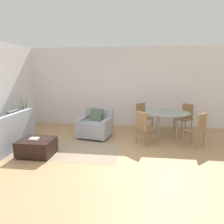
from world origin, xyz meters
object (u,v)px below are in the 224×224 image
object	(u,v)px
dining_table	(167,114)
dining_chair_near_left	(144,126)
potted_plant	(26,125)
dining_chair_near_right	(198,128)
dining_chair_far_right	(185,116)
couch	(1,138)
armchair	(96,126)
ottoman	(37,147)
book_stack	(34,139)
tv_remote_primary	(46,139)
dining_chair_far_left	(143,115)

from	to	relation	value
dining_table	dining_chair_near_left	xyz separation A→B (m)	(-0.68, -0.68, -0.18)
potted_plant	dining_chair_near_right	size ratio (longest dim) A/B	1.40
dining_table	potted_plant	bearing A→B (deg)	-177.61
dining_chair_near_right	dining_table	bearing A→B (deg)	135.00
dining_chair_far_right	couch	bearing A→B (deg)	-155.68
couch	dining_chair_far_right	bearing A→B (deg)	24.32
armchair	dining_chair_near_right	bearing A→B (deg)	-10.20
ottoman	dining_chair_near_left	xyz separation A→B (m)	(2.46, 1.04, 0.31)
ottoman	dining_chair_far_right	bearing A→B (deg)	32.07
book_stack	dining_chair_near_left	distance (m)	2.72
dining_table	dining_chair_near_right	distance (m)	0.98
tv_remote_primary	potted_plant	distance (m)	2.05
armchair	dining_table	xyz separation A→B (m)	(2.08, 0.18, 0.37)
couch	armchair	size ratio (longest dim) A/B	1.90
ottoman	dining_chair_near_right	xyz separation A→B (m)	(3.82, 1.04, 0.31)
armchair	dining_chair_near_right	world-z (taller)	dining_chair_near_right
book_stack	dining_chair_near_right	distance (m)	4.01
couch	dining_chair_near_left	distance (m)	3.59
ottoman	dining_table	bearing A→B (deg)	28.63
book_stack	dining_chair_near_right	xyz separation A→B (m)	(3.87, 1.04, 0.12)
potted_plant	dining_table	distance (m)	4.34
couch	armchair	world-z (taller)	couch
book_stack	dining_chair_far_right	size ratio (longest dim) A/B	0.22
dining_chair_near_right	armchair	bearing A→B (deg)	169.80
couch	ottoman	distance (m)	1.05
ottoman	potted_plant	bearing A→B (deg)	127.48
dining_table	ottoman	bearing A→B (deg)	-151.37
couch	tv_remote_primary	bearing A→B (deg)	-7.84
tv_remote_primary	dining_chair_far_left	bearing A→B (deg)	46.42
armchair	dining_chair_near_right	xyz separation A→B (m)	(2.76, -0.50, 0.18)
armchair	dining_chair_far_left	xyz separation A→B (m)	(1.40, 0.86, 0.18)
armchair	dining_chair_far_right	world-z (taller)	dining_chair_far_right
dining_chair_near_left	tv_remote_primary	bearing A→B (deg)	-155.93
dining_chair_near_left	ottoman	bearing A→B (deg)	-157.18
book_stack	dining_chair_near_right	size ratio (longest dim) A/B	0.22
book_stack	dining_chair_far_left	world-z (taller)	dining_chair_far_left
book_stack	dining_chair_near_left	bearing A→B (deg)	22.41
ottoman	book_stack	world-z (taller)	book_stack
couch	dining_chair_far_left	bearing A→B (deg)	32.13
tv_remote_primary	dining_table	bearing A→B (deg)	29.90
potted_plant	dining_table	world-z (taller)	potted_plant
tv_remote_primary	dining_chair_far_right	size ratio (longest dim) A/B	0.17
tv_remote_primary	dining_chair_near_left	bearing A→B (deg)	24.07
ottoman	couch	bearing A→B (deg)	168.81
couch	ottoman	size ratio (longest dim) A/B	2.55
ottoman	dining_chair_far_right	size ratio (longest dim) A/B	0.85
couch	potted_plant	world-z (taller)	potted_plant
couch	dining_chair_near_left	xyz separation A→B (m)	(3.49, 0.83, 0.20)
dining_chair_near_left	dining_chair_far_left	bearing A→B (deg)	90.00
couch	dining_chair_near_right	distance (m)	4.92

